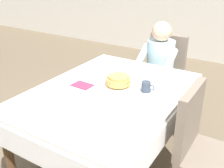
{
  "coord_description": "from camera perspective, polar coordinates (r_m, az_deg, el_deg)",
  "views": [
    {
      "loc": [
        1.06,
        -1.63,
        1.68
      ],
      "look_at": [
        0.02,
        0.03,
        0.79
      ],
      "focal_mm": 42.97,
      "sensor_mm": 36.0,
      "label": 1
    }
  ],
  "objects": [
    {
      "name": "fork_left_of_plate",
      "position": [
        2.3,
        -3.01,
        0.3
      ],
      "size": [
        0.02,
        0.18,
        0.0
      ],
      "primitive_type": "cube",
      "rotation": [
        0.0,
        0.0,
        1.53
      ],
      "color": "silver",
      "rests_on": "dining_table_main"
    },
    {
      "name": "cup_coffee",
      "position": [
        2.14,
        7.29,
        -0.59
      ],
      "size": [
        0.11,
        0.08,
        0.08
      ],
      "color": "#333D4C",
      "rests_on": "dining_table_main"
    },
    {
      "name": "breakfast_stack",
      "position": [
        2.2,
        1.31,
        0.7
      ],
      "size": [
        0.21,
        0.21,
        0.1
      ],
      "color": "tan",
      "rests_on": "plate_breakfast"
    },
    {
      "name": "diner_person",
      "position": [
        3.02,
        9.93,
        4.47
      ],
      "size": [
        0.4,
        0.43,
        1.12
      ],
      "rotation": [
        0.0,
        0.0,
        3.14
      ],
      "color": "silver",
      "rests_on": "ground"
    },
    {
      "name": "chair_right_side",
      "position": [
        2.02,
        18.39,
        -11.8
      ],
      "size": [
        0.45,
        0.44,
        0.93
      ],
      "rotation": [
        0.0,
        0.0,
        -1.57
      ],
      "color": "#7A6B5B",
      "rests_on": "ground"
    },
    {
      "name": "spoon_near_edge",
      "position": [
        1.94,
        -3.42,
        -4.5
      ],
      "size": [
        0.15,
        0.05,
        0.0
      ],
      "primitive_type": "cube",
      "rotation": [
        0.0,
        0.0,
        -0.27
      ],
      "color": "silver",
      "rests_on": "dining_table_main"
    },
    {
      "name": "chair_diner",
      "position": [
        3.2,
        10.84,
        2.93
      ],
      "size": [
        0.44,
        0.45,
        0.93
      ],
      "rotation": [
        0.0,
        0.0,
        3.14
      ],
      "color": "#7A6B5B",
      "rests_on": "ground"
    },
    {
      "name": "syrup_pitcher",
      "position": [
        2.43,
        -2.34,
        2.6
      ],
      "size": [
        0.08,
        0.08,
        0.07
      ],
      "color": "silver",
      "rests_on": "dining_table_main"
    },
    {
      "name": "ground_plane",
      "position": [
        2.57,
        -0.7,
        -16.4
      ],
      "size": [
        14.0,
        14.0,
        0.0
      ],
      "primitive_type": "plane",
      "color": "brown"
    },
    {
      "name": "dining_table_main",
      "position": [
        2.2,
        -0.78,
        -3.48
      ],
      "size": [
        1.12,
        1.52,
        0.74
      ],
      "color": "white",
      "rests_on": "ground"
    },
    {
      "name": "plate_breakfast",
      "position": [
        2.22,
        1.32,
        -0.45
      ],
      "size": [
        0.28,
        0.28,
        0.02
      ],
      "primitive_type": "cylinder",
      "color": "white",
      "rests_on": "dining_table_main"
    },
    {
      "name": "knife_right_of_plate",
      "position": [
        2.12,
        5.45,
        -1.92
      ],
      "size": [
        0.03,
        0.2,
        0.0
      ],
      "primitive_type": "cube",
      "rotation": [
        0.0,
        0.0,
        1.63
      ],
      "color": "silver",
      "rests_on": "dining_table_main"
    },
    {
      "name": "napkin_folded",
      "position": [
        2.26,
        -6.34,
        -0.26
      ],
      "size": [
        0.17,
        0.13,
        0.01
      ],
      "primitive_type": "cube",
      "rotation": [
        0.0,
        0.0,
        -0.04
      ],
      "color": "#8C2D4C",
      "rests_on": "dining_table_main"
    }
  ]
}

